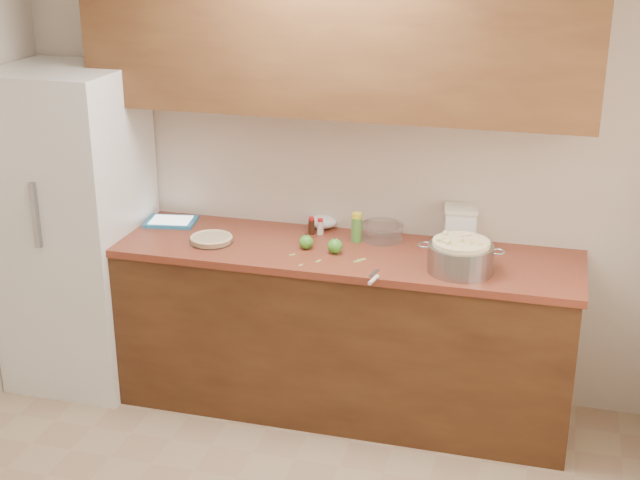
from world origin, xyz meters
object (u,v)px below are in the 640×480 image
(pie, at_px, (211,239))
(flour_canister, at_px, (460,226))
(tablet, at_px, (171,221))
(colander, at_px, (460,257))

(pie, relative_size, flour_canister, 1.12)
(pie, distance_m, tablet, 0.41)
(flour_canister, relative_size, tablet, 0.68)
(pie, xyz_separation_m, tablet, (-0.34, 0.23, -0.01))
(pie, relative_size, colander, 0.55)
(flour_canister, bearing_deg, colander, -82.61)
(pie, distance_m, colander, 1.32)
(pie, xyz_separation_m, flour_canister, (1.27, 0.32, 0.09))
(colander, bearing_deg, flour_canister, 97.39)
(pie, bearing_deg, flour_canister, 14.18)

